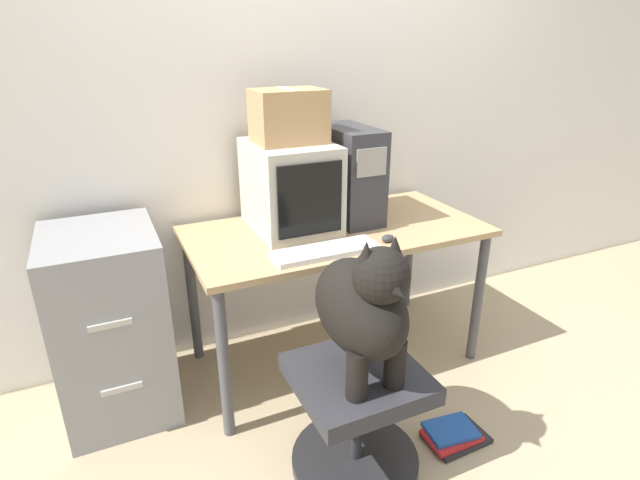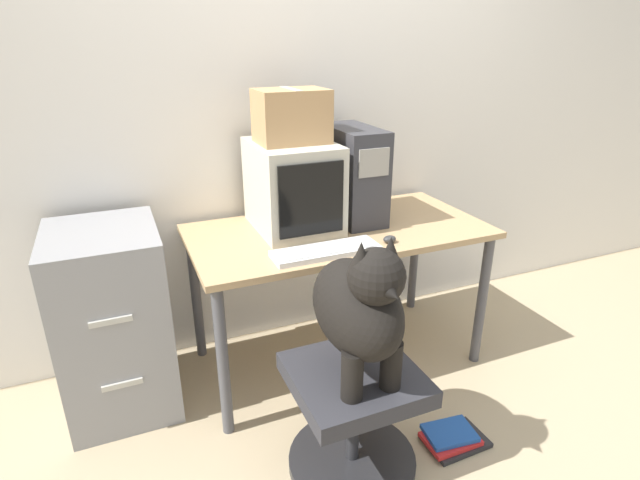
# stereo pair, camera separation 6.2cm
# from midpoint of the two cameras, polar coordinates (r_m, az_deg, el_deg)

# --- Properties ---
(ground_plane) EXTENTS (12.00, 12.00, 0.00)m
(ground_plane) POSITION_cam_midpoint_polar(r_m,az_deg,el_deg) (2.53, 4.76, -17.39)
(ground_plane) COLOR tan
(wall_back) EXTENTS (8.00, 0.05, 2.60)m
(wall_back) POSITION_cam_midpoint_polar(r_m,az_deg,el_deg) (2.68, -2.92, 15.52)
(wall_back) COLOR white
(wall_back) RESTS_ON ground_plane
(desk) EXTENTS (1.44, 0.73, 0.75)m
(desk) POSITION_cam_midpoint_polar(r_m,az_deg,el_deg) (2.46, 1.12, -0.47)
(desk) COLOR tan
(desk) RESTS_ON ground_plane
(crt_monitor) EXTENTS (0.37, 0.47, 0.42)m
(crt_monitor) POSITION_cam_midpoint_polar(r_m,az_deg,el_deg) (2.38, -4.13, 6.11)
(crt_monitor) COLOR beige
(crt_monitor) RESTS_ON desk
(pc_tower) EXTENTS (0.20, 0.42, 0.46)m
(pc_tower) POSITION_cam_midpoint_polar(r_m,az_deg,el_deg) (2.51, 2.69, 7.56)
(pc_tower) COLOR #333338
(pc_tower) RESTS_ON desk
(keyboard) EXTENTS (0.47, 0.15, 0.03)m
(keyboard) POSITION_cam_midpoint_polar(r_m,az_deg,el_deg) (2.14, -0.19, -1.24)
(keyboard) COLOR silver
(keyboard) RESTS_ON desk
(computer_mouse) EXTENTS (0.06, 0.05, 0.03)m
(computer_mouse) POSITION_cam_midpoint_polar(r_m,az_deg,el_deg) (2.28, 7.01, 0.18)
(computer_mouse) COLOR #333333
(computer_mouse) RESTS_ON desk
(office_chair) EXTENTS (0.51, 0.51, 0.46)m
(office_chair) POSITION_cam_midpoint_polar(r_m,az_deg,el_deg) (2.06, 3.28, -19.19)
(office_chair) COLOR #262628
(office_chair) RESTS_ON ground_plane
(dog) EXTENTS (0.28, 0.49, 0.58)m
(dog) POSITION_cam_midpoint_polar(r_m,az_deg,el_deg) (1.75, 4.01, -7.45)
(dog) COLOR black
(dog) RESTS_ON office_chair
(filing_cabinet) EXTENTS (0.46, 0.55, 0.86)m
(filing_cabinet) POSITION_cam_midpoint_polar(r_m,az_deg,el_deg) (2.43, -23.40, -8.86)
(filing_cabinet) COLOR gray
(filing_cabinet) RESTS_ON ground_plane
(cardboard_box) EXTENTS (0.31, 0.23, 0.24)m
(cardboard_box) POSITION_cam_midpoint_polar(r_m,az_deg,el_deg) (2.32, -4.39, 13.92)
(cardboard_box) COLOR tan
(cardboard_box) RESTS_ON crt_monitor
(book_stack_floor) EXTENTS (0.27, 0.19, 0.06)m
(book_stack_floor) POSITION_cam_midpoint_polar(r_m,az_deg,el_deg) (2.36, 14.20, -20.77)
(book_stack_floor) COLOR #262628
(book_stack_floor) RESTS_ON ground_plane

